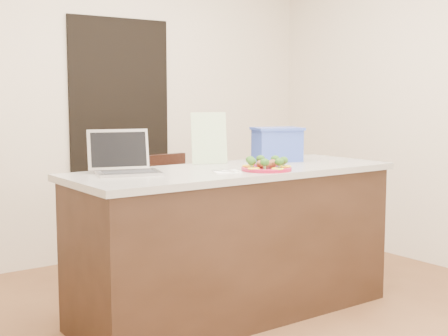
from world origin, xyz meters
TOP-DOWN VIEW (x-y plane):
  - ground at (0.00, 0.00)m, footprint 4.00×4.00m
  - room_shell at (0.00, 0.00)m, footprint 4.00×4.00m
  - doorway at (0.10, 1.98)m, footprint 0.90×0.02m
  - island at (0.00, 0.25)m, footprint 2.06×0.76m
  - plate at (0.09, 0.04)m, footprint 0.30×0.30m
  - meatballs at (0.08, 0.04)m, footprint 0.12×0.12m
  - broccoli at (0.09, 0.04)m, footprint 0.25×0.25m
  - pepper_rings at (0.09, 0.04)m, footprint 0.29×0.29m
  - napkin at (-0.16, 0.11)m, footprint 0.19×0.19m
  - fork at (-0.18, 0.12)m, footprint 0.06×0.15m
  - knife at (-0.13, 0.09)m, footprint 0.03×0.18m
  - yogurt_bottle at (0.22, 0.14)m, footprint 0.03×0.03m
  - laptop at (-0.66, 0.41)m, footprint 0.41×0.37m
  - leaflet at (0.01, 0.54)m, footprint 0.24×0.13m
  - blue_box at (0.48, 0.41)m, footprint 0.38×0.32m
  - chair at (0.06, 1.12)m, footprint 0.46×0.46m

SIDE VIEW (x-z plane):
  - ground at x=0.00m, z-range 0.00..0.00m
  - island at x=0.00m, z-range 0.00..0.92m
  - chair at x=0.06m, z-range 0.06..0.99m
  - napkin at x=-0.16m, z-range 0.92..0.93m
  - fork at x=-0.18m, z-range 0.93..0.93m
  - knife at x=-0.13m, z-range 0.93..0.93m
  - plate at x=0.09m, z-range 0.92..0.94m
  - pepper_rings at x=0.09m, z-range 0.94..0.95m
  - yogurt_bottle at x=0.22m, z-range 0.91..0.98m
  - meatballs at x=0.08m, z-range 0.94..0.98m
  - broccoli at x=0.09m, z-range 0.96..1.00m
  - laptop at x=-0.66m, z-range 0.86..1.11m
  - doorway at x=0.10m, z-range 0.00..2.00m
  - blue_box at x=0.48m, z-range 0.92..1.15m
  - leaflet at x=0.01m, z-range 0.92..1.25m
  - room_shell at x=0.00m, z-range -0.38..3.62m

